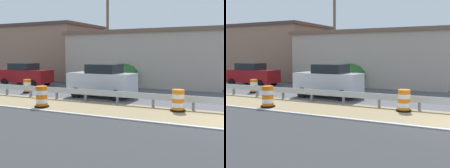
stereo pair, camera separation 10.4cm
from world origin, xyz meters
TOP-DOWN VIEW (x-y plane):
  - traffic_barrel_nearest at (1.49, 2.91)m, footprint 0.74×0.74m
  - traffic_barrel_close at (-0.52, 9.52)m, footprint 0.74×0.74m
  - traffic_barrel_mid at (3.41, 14.03)m, footprint 0.63×0.63m
  - car_lead_near_lane at (3.82, 8.26)m, footprint 2.03×4.23m
  - car_trailing_near_lane at (6.78, 17.29)m, footprint 2.01×4.66m
  - roadside_shop_near at (13.36, 8.40)m, footprint 7.94×13.86m
  - roadside_shop_far at (14.43, 23.08)m, footprint 7.84×15.31m
  - utility_pole_near at (11.39, 11.72)m, footprint 0.24×1.80m
  - bush_roadside at (9.36, 9.39)m, footprint 2.83×2.83m

SIDE VIEW (x-z plane):
  - traffic_barrel_mid at x=3.41m, z-range -0.05..0.90m
  - traffic_barrel_nearest at x=1.49m, z-range -0.05..1.00m
  - traffic_barrel_close at x=-0.52m, z-range -0.05..1.05m
  - car_trailing_near_lane at x=6.78m, z-range 0.00..1.94m
  - bush_roadside at x=9.36m, z-range 0.00..1.96m
  - car_lead_near_lane at x=3.82m, z-range 0.00..2.10m
  - roadside_shop_near at x=13.36m, z-range 0.01..4.73m
  - roadside_shop_far at x=14.43m, z-range 0.01..5.85m
  - utility_pole_near at x=11.39m, z-range 0.16..8.72m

